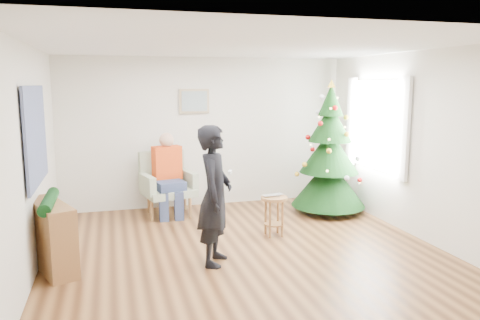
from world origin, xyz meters
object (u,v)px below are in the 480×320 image
object	(u,v)px
christmas_tree	(329,154)
stool	(274,216)
armchair	(167,192)
standing_man	(215,195)
console	(51,236)

from	to	relation	value
christmas_tree	stool	size ratio (longest dim) A/B	3.90
stool	armchair	distance (m)	2.02
standing_man	armchair	bearing A→B (deg)	31.13
christmas_tree	standing_man	size ratio (longest dim) A/B	1.32
standing_man	console	distance (m)	1.95
armchair	standing_man	xyz separation A→B (m)	(0.30, -2.30, 0.45)
stool	armchair	size ratio (longest dim) A/B	0.55
stool	standing_man	world-z (taller)	standing_man
stool	console	world-z (taller)	console
christmas_tree	standing_man	bearing A→B (deg)	-143.69
console	armchair	bearing A→B (deg)	29.32
christmas_tree	console	world-z (taller)	christmas_tree
standing_man	console	size ratio (longest dim) A/B	1.67
stool	console	bearing A→B (deg)	-170.74
christmas_tree	standing_man	xyz separation A→B (m)	(-2.33, -1.71, -0.16)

